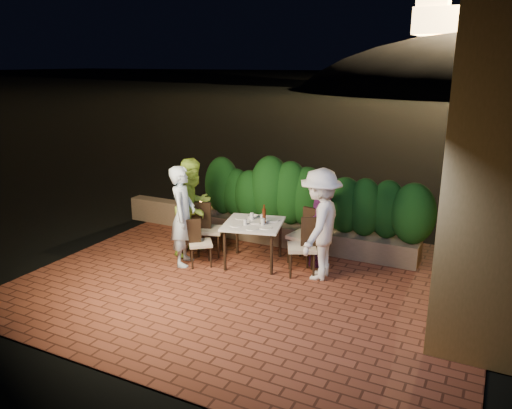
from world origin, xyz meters
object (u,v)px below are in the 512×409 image
Objects in this scene: beer_bottle at (264,214)px; bowl at (253,216)px; chair_right_back at (304,235)px; diner_white at (320,224)px; chair_right_front at (302,246)px; dining_table at (253,243)px; diner_purple at (322,218)px; parapet_lamp at (202,203)px; diner_blue at (183,216)px; chair_left_back at (210,229)px; chair_left_front at (200,242)px; diner_green at (194,207)px.

beer_bottle is 1.88× the size of bowl.
chair_right_back is 0.56× the size of diner_white.
dining_table is at bearing -28.04° from chair_right_front.
diner_purple is 2.95m from parapet_lamp.
bowl is 1.23× the size of parapet_lamp.
parapet_lamp is (-3.02, 1.22, -0.34)m from diner_white.
beer_bottle is 0.81m from chair_right_back.
diner_white is (2.29, 0.51, 0.04)m from diner_blue.
chair_left_back reaches higher than dining_table.
diner_blue is (-1.84, -0.98, 0.36)m from chair_right_back.
beer_bottle is at bearing -17.44° from chair_left_back.
chair_left_front is 1.76m from chair_right_front.
diner_purple is at bearing 26.03° from beer_bottle.
chair_right_back is 0.61× the size of diner_purple.
diner_blue reaches higher than dining_table.
diner_blue reaches higher than chair_left_front.
parapet_lamp is (-1.02, 1.66, 0.15)m from chair_left_front.
diner_white is at bearing -83.20° from diner_green.
chair_right_front is (1.06, -0.31, -0.28)m from bowl.
diner_white reaches higher than parapet_lamp.
chair_right_back is at bearing -97.91° from chair_right_front.
diner_white is at bearing -21.27° from chair_left_back.
diner_white reaches higher than diner_blue.
diner_blue is at bearing -79.68° from diner_white.
chair_right_front is 0.52m from chair_right_back.
beer_bottle is at bearing -83.85° from diner_purple.
diner_white is at bearing -3.63° from diner_purple.
diner_blue reaches higher than diner_purple.
diner_white is at bearing -22.05° from parapet_lamp.
beer_bottle is 0.33× the size of chair_left_back.
parapet_lamp is (-1.67, 0.93, -0.20)m from bowl.
beer_bottle is at bearing -29.43° from parapet_lamp.
chair_right_back is at bearing 30.20° from dining_table.
diner_white is 1.08× the size of diner_purple.
diner_green is at bearing -63.57° from parapet_lamp.
chair_left_back is (-0.11, 0.51, 0.07)m from chair_left_front.
diner_green is (-1.20, -0.02, 0.51)m from dining_table.
diner_white reaches higher than chair_right_back.
chair_right_back is 7.31× the size of parapet_lamp.
diner_blue reaches higher than chair_right_back.
chair_right_front reaches higher than bowl.
dining_table is 1.32m from diner_white.
parapet_lamp is (-2.72, 1.24, 0.08)m from chair_right_front.
beer_bottle is 0.18× the size of diner_white.
diner_blue is at bearing -153.53° from beer_bottle.
parapet_lamp is at bearing 33.42° from diner_green.
bowl is at bearing -3.46° from chair_left_back.
diner_white is at bearing -6.03° from beer_bottle.
diner_blue is at bearing -159.40° from diner_green.
diner_green is at bearing -25.72° from chair_right_front.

